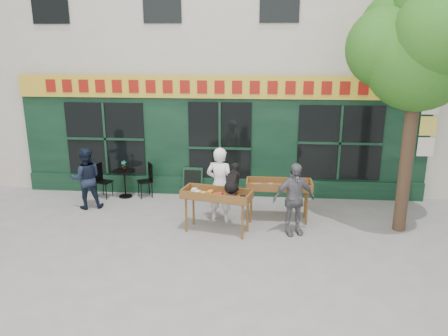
{
  "coord_description": "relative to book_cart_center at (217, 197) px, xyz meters",
  "views": [
    {
      "loc": [
        1.18,
        -9.23,
        4.02
      ],
      "look_at": [
        0.28,
        0.5,
        1.3
      ],
      "focal_mm": 35.0,
      "sensor_mm": 36.0,
      "label": 1
    }
  ],
  "objects": [
    {
      "name": "man_left",
      "position": [
        -3.48,
        1.21,
        -0.03
      ],
      "size": [
        0.93,
        0.83,
        1.58
      ],
      "primitive_type": "imported",
      "rotation": [
        0.0,
        0.0,
        3.5
      ],
      "color": "black",
      "rests_on": "ground"
    },
    {
      "name": "street_tree",
      "position": [
        4.15,
        0.56,
        3.29
      ],
      "size": [
        3.05,
        2.9,
        5.6
      ],
      "color": "#382619",
      "rests_on": "ground"
    },
    {
      "name": "book_cart_right",
      "position": [
        1.38,
        0.8,
        0.0
      ],
      "size": [
        1.5,
        0.62,
        0.99
      ],
      "rotation": [
        0.0,
        0.0,
        0.0
      ],
      "color": "brown",
      "rests_on": "ground"
    },
    {
      "name": "dog",
      "position": [
        0.35,
        -0.05,
        0.47
      ],
      "size": [
        0.46,
        0.66,
        0.6
      ],
      "primitive_type": null,
      "rotation": [
        0.0,
        0.0,
        -0.22
      ],
      "color": "black",
      "rests_on": "book_cart_center"
    },
    {
      "name": "bistro_chair_left",
      "position": [
        -3.41,
        2.03,
        -0.26
      ],
      "size": [
        0.44,
        0.44,
        0.95
      ],
      "rotation": [
        0.0,
        0.0,
        1.31
      ],
      "color": "black",
      "rests_on": "ground"
    },
    {
      "name": "chalkboard",
      "position": [
        -0.94,
        2.39,
        -0.42
      ],
      "size": [
        0.57,
        0.21,
        0.79
      ],
      "rotation": [
        0.0,
        0.0,
        -0.03
      ],
      "color": "black",
      "rests_on": "ground"
    },
    {
      "name": "bistro_table",
      "position": [
        -2.78,
        2.11,
        -0.28
      ],
      "size": [
        0.6,
        0.6,
        0.76
      ],
      "color": "black",
      "rests_on": "ground"
    },
    {
      "name": "book_cart_center",
      "position": [
        0.0,
        0.0,
        0.0
      ],
      "size": [
        1.6,
        0.93,
        0.99
      ],
      "rotation": [
        0.0,
        0.0,
        -0.22
      ],
      "color": "brown",
      "rests_on": "ground"
    },
    {
      "name": "man_right",
      "position": [
        1.68,
        0.05,
        -0.01
      ],
      "size": [
        1.03,
        0.7,
        1.63
      ],
      "primitive_type": "imported",
      "rotation": [
        0.0,
        0.0,
        0.35
      ],
      "color": "#59595E",
      "rests_on": "ground"
    },
    {
      "name": "woman",
      "position": [
        -0.0,
        0.65,
        0.08
      ],
      "size": [
        0.73,
        0.56,
        1.8
      ],
      "primitive_type": "imported",
      "rotation": [
        0.0,
        0.0,
        2.92
      ],
      "color": "white",
      "rests_on": "ground"
    },
    {
      "name": "ground",
      "position": [
        -0.19,
        0.2,
        -0.82
      ],
      "size": [
        80.0,
        80.0,
        0.0
      ],
      "primitive_type": "plane",
      "color": "slate",
      "rests_on": "ground"
    },
    {
      "name": "potted_plant",
      "position": [
        -2.78,
        2.11,
        0.08
      ],
      "size": [
        0.14,
        0.1,
        0.27
      ],
      "primitive_type": "imported",
      "rotation": [
        0.0,
        0.0,
        0.0
      ],
      "color": "gray",
      "rests_on": "bistro_table"
    },
    {
      "name": "building",
      "position": [
        -0.19,
        6.18,
        4.15
      ],
      "size": [
        14.0,
        7.26,
        10.0
      ],
      "color": "beige",
      "rests_on": "ground"
    },
    {
      "name": "bistro_chair_right",
      "position": [
        -2.15,
        2.21,
        -0.26
      ],
      "size": [
        0.5,
        0.49,
        0.95
      ],
      "rotation": [
        0.0,
        0.0,
        -1.04
      ],
      "color": "black",
      "rests_on": "ground"
    }
  ]
}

